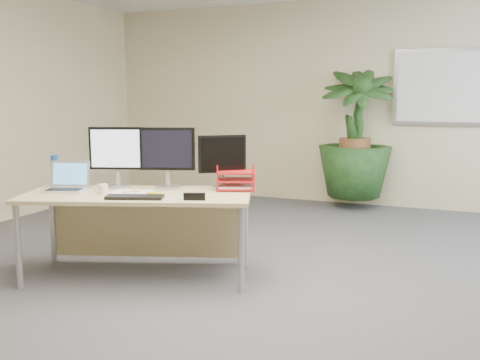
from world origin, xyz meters
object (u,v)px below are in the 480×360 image
at_px(monitor_left, 117,153).
at_px(laptop, 67,183).
at_px(floor_plant, 355,151).
at_px(desk, 141,208).
at_px(monitor_right, 167,154).

bearing_deg(monitor_left, laptop, -138.63).
height_order(monitor_left, laptop, monitor_left).
xyz_separation_m(floor_plant, laptop, (-1.71, -3.44, -0.01)).
bearing_deg(monitor_left, desk, -15.41).
xyz_separation_m(desk, laptop, (-0.57, -0.19, 0.20)).
xyz_separation_m(monitor_left, monitor_right, (0.41, 0.12, -0.00)).
bearing_deg(laptop, monitor_left, 41.37).
xyz_separation_m(floor_plant, monitor_left, (-1.41, -3.17, 0.22)).
bearing_deg(laptop, desk, 18.68).
bearing_deg(monitor_right, floor_plant, 71.95).
height_order(desk, laptop, laptop).
distance_m(desk, floor_plant, 3.44).
bearing_deg(monitor_left, floor_plant, 66.10).
distance_m(monitor_right, laptop, 0.85).
relative_size(desk, monitor_right, 3.82).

